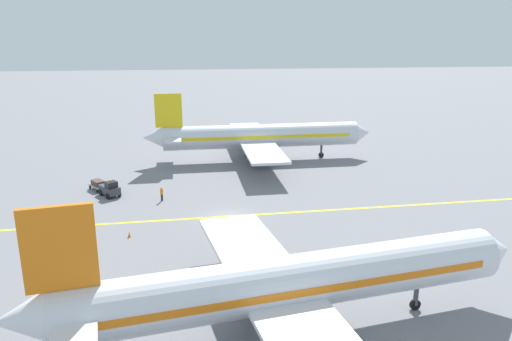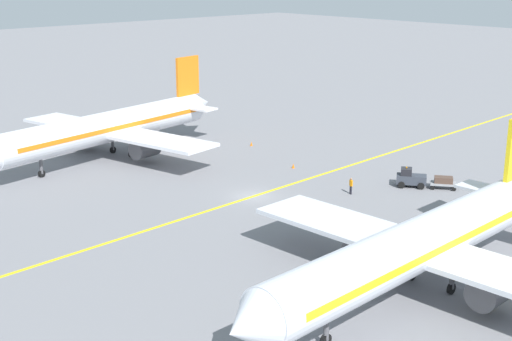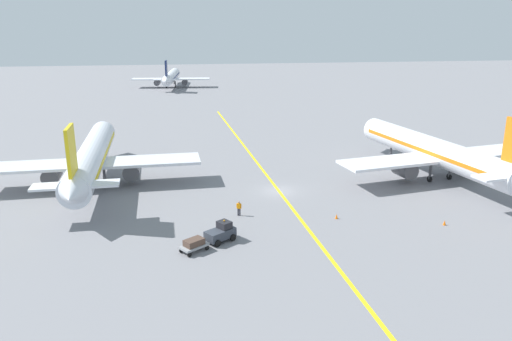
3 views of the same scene
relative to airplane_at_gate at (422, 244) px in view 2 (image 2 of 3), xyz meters
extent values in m
plane|color=slate|center=(23.73, -6.24, -3.71)|extent=(400.00, 400.00, 0.00)
cube|color=yellow|center=(23.73, -6.24, -3.71)|extent=(6.48, 119.87, 0.01)
cylinder|color=silver|center=(-0.02, 0.44, 0.09)|extent=(4.65, 30.11, 3.60)
cone|color=silver|center=(-0.58, 16.63, 0.09)|extent=(3.50, 2.52, 3.42)
cube|color=yellow|center=(-0.02, 0.44, 0.24)|extent=(4.58, 27.11, 0.50)
cube|color=silver|center=(0.02, -0.56, -0.63)|extent=(28.16, 6.18, 0.36)
cylinder|color=#4C4C51|center=(-4.98, -0.73, -1.88)|extent=(2.31, 3.27, 2.20)
cylinder|color=#4C4C51|center=(5.02, -0.38, -1.88)|extent=(2.31, 3.27, 2.20)
cube|color=silver|center=(0.46, -13.05, 0.49)|extent=(9.08, 2.71, 0.24)
cylinder|color=#4C4C51|center=(-0.35, 10.03, -2.31)|extent=(0.36, 0.36, 2.00)
cylinder|color=black|center=(-0.35, 10.03, -3.31)|extent=(0.31, 0.81, 0.80)
cylinder|color=#4C4C51|center=(-1.54, -1.61, -2.31)|extent=(0.36, 0.36, 2.00)
cylinder|color=black|center=(-1.54, -1.61, -3.31)|extent=(0.31, 0.81, 0.80)
cylinder|color=#4C4C51|center=(1.65, -1.50, -2.31)|extent=(0.36, 0.36, 2.00)
cylinder|color=black|center=(1.65, -1.50, -3.31)|extent=(0.31, 0.81, 0.80)
cylinder|color=silver|center=(45.77, -3.40, 0.09)|extent=(8.95, 30.16, 3.60)
cone|color=silver|center=(48.75, -19.63, 0.39)|extent=(3.55, 3.50, 3.06)
cube|color=orange|center=(45.77, -3.40, 0.24)|extent=(8.45, 27.21, 0.50)
cube|color=silver|center=(45.95, -4.38, -0.63)|extent=(28.48, 10.16, 0.36)
cylinder|color=#4C4C51|center=(41.04, -5.28, -1.88)|extent=(2.74, 3.54, 2.20)
cylinder|color=#4C4C51|center=(50.87, -3.48, -1.88)|extent=(2.74, 3.54, 2.20)
cube|color=orange|center=(48.30, -17.17, 4.39)|extent=(1.08, 4.00, 5.00)
cube|color=silver|center=(48.21, -16.67, 0.49)|extent=(9.29, 3.98, 0.24)
cylinder|color=#4C4C51|center=(44.04, 6.05, -2.31)|extent=(0.36, 0.36, 2.00)
cylinder|color=black|center=(44.04, 6.05, -3.31)|extent=(0.42, 0.84, 0.80)
cylinder|color=#4C4C51|center=(44.56, -5.65, -2.31)|extent=(0.36, 0.36, 2.00)
cylinder|color=black|center=(44.56, -5.65, -3.31)|extent=(0.42, 0.84, 0.80)
cylinder|color=#4C4C51|center=(47.71, -5.07, -2.31)|extent=(0.36, 0.36, 2.00)
cylinder|color=black|center=(47.71, -5.07, -3.31)|extent=(0.42, 0.84, 0.80)
cube|color=#333842|center=(15.06, -20.29, -2.91)|extent=(3.32, 2.96, 0.90)
cube|color=black|center=(15.51, -19.98, -2.11)|extent=(1.63, 1.68, 0.70)
sphere|color=orange|center=(15.51, -19.98, -1.68)|extent=(0.16, 0.16, 0.16)
cylinder|color=black|center=(15.42, -19.12, -3.36)|extent=(0.72, 0.61, 0.70)
cylinder|color=black|center=(16.29, -20.34, -3.36)|extent=(0.72, 0.61, 0.70)
cylinder|color=black|center=(13.83, -20.24, -3.36)|extent=(0.72, 0.61, 0.70)
cylinder|color=black|center=(14.70, -21.47, -3.36)|extent=(0.72, 0.61, 0.70)
cube|color=gray|center=(12.45, -22.14, -3.17)|extent=(2.93, 2.64, 0.20)
cube|color=#4C382D|center=(12.45, -22.14, -2.77)|extent=(2.13, 1.97, 0.60)
cylinder|color=black|center=(12.93, -21.03, -3.49)|extent=(0.44, 0.37, 0.44)
cylinder|color=black|center=(13.66, -22.06, -3.49)|extent=(0.44, 0.37, 0.44)
cylinder|color=black|center=(11.23, -22.23, -3.49)|extent=(0.44, 0.37, 0.44)
cylinder|color=black|center=(11.96, -23.26, -3.49)|extent=(0.44, 0.37, 0.44)
cylinder|color=#23232D|center=(17.61, -13.79, -3.28)|extent=(0.16, 0.16, 0.85)
cylinder|color=#23232D|center=(17.79, -13.88, -3.28)|extent=(0.16, 0.16, 0.85)
cube|color=orange|center=(17.70, -13.83, -2.56)|extent=(0.42, 0.35, 0.60)
cylinder|color=orange|center=(17.48, -13.73, -2.56)|extent=(0.10, 0.10, 0.55)
cylinder|color=orange|center=(17.91, -13.94, -2.56)|extent=(0.10, 0.10, 0.55)
sphere|color=#9E7051|center=(17.70, -13.83, -2.14)|extent=(0.22, 0.22, 0.22)
cone|color=orange|center=(38.96, -19.84, -3.43)|extent=(0.32, 0.32, 0.55)
cone|color=orange|center=(28.16, -16.37, -3.43)|extent=(0.32, 0.32, 0.55)
camera|label=1|loc=(74.75, -9.32, 16.17)|focal=35.00mm
camera|label=2|loc=(-25.46, 38.95, 18.25)|focal=50.00mm
camera|label=3|loc=(11.67, -65.31, 17.04)|focal=35.00mm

